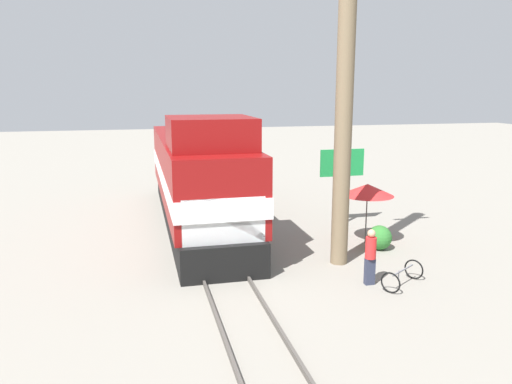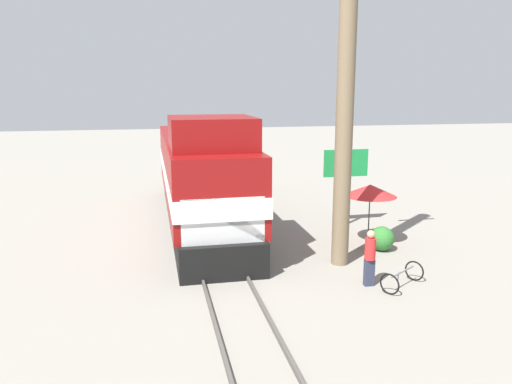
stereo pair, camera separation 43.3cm
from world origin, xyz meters
The scene contains 10 objects.
ground_plane centered at (0.00, 0.00, 0.00)m, with size 120.00×120.00×0.00m, color gray.
rail_near centered at (-0.72, 0.00, 0.07)m, with size 0.08×43.91×0.15m, color #4C4742.
rail_far centered at (0.72, 0.00, 0.07)m, with size 0.08×43.91×0.15m, color #4C4742.
locomotive centered at (0.00, 4.85, 2.14)m, with size 3.19×14.76×5.06m.
utility_pole centered at (4.19, -1.16, 5.91)m, with size 1.80×0.59×11.75m.
vendor_umbrella centered at (6.15, 0.78, 2.15)m, with size 2.06×2.06×2.39m.
billboard_sign centered at (6.22, 3.51, 2.59)m, with size 2.03×0.12×3.43m.
shrub_cluster centered at (6.28, -0.14, 0.47)m, with size 0.94×0.94×0.94m, color #2D722D.
person_bystander centered at (4.35, -3.24, 0.98)m, with size 0.34×0.34×1.79m.
bicycle centered at (5.30, -3.59, 0.34)m, with size 1.69×1.42×0.65m.
Camera 1 is at (-2.57, -16.78, 6.06)m, focal length 35.00 mm.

